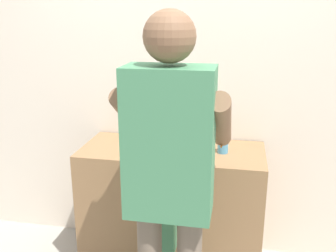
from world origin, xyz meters
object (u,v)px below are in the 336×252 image
object	(u,v)px
toothbrush_cup	(223,145)
adult_parent	(170,164)
child_toddler	(160,232)
soap_bottle	(131,133)

from	to	relation	value
toothbrush_cup	adult_parent	bearing A→B (deg)	-107.60
child_toddler	adult_parent	xyz separation A→B (m)	(0.12, -0.30, 0.58)
toothbrush_cup	child_toddler	world-z (taller)	toothbrush_cup
soap_bottle	child_toddler	xyz separation A→B (m)	(0.31, -0.48, -0.46)
soap_bottle	child_toddler	distance (m)	0.73
child_toddler	toothbrush_cup	bearing A→B (deg)	49.50
adult_parent	toothbrush_cup	bearing A→B (deg)	72.40
toothbrush_cup	child_toddler	distance (m)	0.69
soap_bottle	child_toddler	size ratio (longest dim) A/B	0.20
child_toddler	soap_bottle	bearing A→B (deg)	122.62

